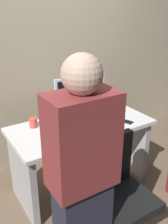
{
  "coord_description": "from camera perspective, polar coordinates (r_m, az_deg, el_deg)",
  "views": [
    {
      "loc": [
        -1.19,
        -1.95,
        1.86
      ],
      "look_at": [
        0.0,
        -0.05,
        0.9
      ],
      "focal_mm": 41.01,
      "sensor_mm": 36.0,
      "label": 1
    }
  ],
  "objects": [
    {
      "name": "cup_by_monitor",
      "position": [
        2.52,
        -11.25,
        -2.33
      ],
      "size": [
        0.08,
        0.08,
        0.09
      ],
      "primitive_type": "cylinder",
      "color": "#D84C3F",
      "rests_on": "desk"
    },
    {
      "name": "person_at_desk",
      "position": [
        1.62,
        -0.38,
        -15.87
      ],
      "size": [
        0.4,
        0.24,
        1.64
      ],
      "color": "#262838",
      "rests_on": "ground"
    },
    {
      "name": "cell_phone",
      "position": [
        2.63,
        9.32,
        -2.07
      ],
      "size": [
        0.12,
        0.16,
        0.01
      ],
      "primitive_type": "cube",
      "rotation": [
        0.0,
        0.0,
        0.37
      ],
      "color": "black",
      "rests_on": "desk"
    },
    {
      "name": "book_stack",
      "position": [
        2.9,
        6.22,
        1.38
      ],
      "size": [
        0.21,
        0.19,
        0.08
      ],
      "color": "red",
      "rests_on": "desk"
    },
    {
      "name": "desk",
      "position": [
        2.65,
        -0.58,
        -7.24
      ],
      "size": [
        1.41,
        0.68,
        0.75
      ],
      "color": "white",
      "rests_on": "ground"
    },
    {
      "name": "office_chair",
      "position": [
        2.15,
        7.73,
        -18.82
      ],
      "size": [
        0.52,
        0.52,
        0.94
      ],
      "color": "black",
      "rests_on": "ground"
    },
    {
      "name": "ground_plane",
      "position": [
        2.95,
        -0.54,
        -15.84
      ],
      "size": [
        9.0,
        9.0,
        0.0
      ],
      "primitive_type": "plane",
      "color": "brown"
    },
    {
      "name": "keyboard",
      "position": [
        2.46,
        -0.11,
        -3.43
      ],
      "size": [
        0.44,
        0.15,
        0.02
      ],
      "primitive_type": "cube",
      "rotation": [
        0.0,
        0.0,
        -0.06
      ],
      "color": "#262626",
      "rests_on": "desk"
    },
    {
      "name": "mouse",
      "position": [
        2.6,
        4.93,
        -1.79
      ],
      "size": [
        0.06,
        0.1,
        0.03
      ],
      "primitive_type": "ellipsoid",
      "color": "black",
      "rests_on": "desk"
    },
    {
      "name": "monitor",
      "position": [
        2.56,
        -0.82,
        3.69
      ],
      "size": [
        0.54,
        0.15,
        0.46
      ],
      "color": "silver",
      "rests_on": "desk"
    },
    {
      "name": "wall_back",
      "position": [
        3.02,
        -9.01,
        16.17
      ],
      "size": [
        6.4,
        0.1,
        3.0
      ],
      "primitive_type": "cube",
      "color": "tan",
      "rests_on": "ground"
    },
    {
      "name": "cup_near_keyboard",
      "position": [
        2.22,
        -6.27,
        -5.63
      ],
      "size": [
        0.07,
        0.07,
        0.09
      ],
      "primitive_type": "cylinder",
      "color": "#D84C3F",
      "rests_on": "desk"
    }
  ]
}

